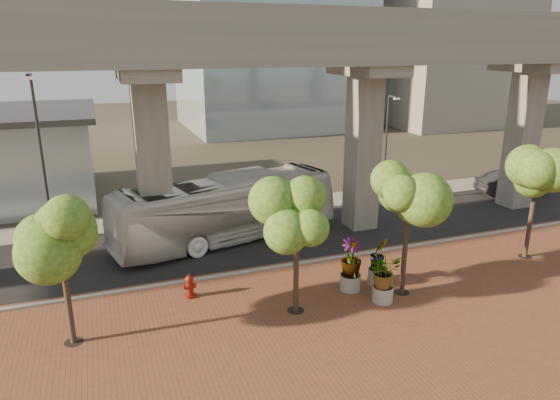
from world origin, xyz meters
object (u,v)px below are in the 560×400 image
object	(u,v)px
transit_bus	(227,209)
planter_front	(384,273)
parked_car	(512,183)
fire_hydrant	(190,286)

from	to	relation	value
transit_bus	planter_front	xyz separation A→B (m)	(4.40, -9.39, -0.45)
parked_car	fire_hydrant	size ratio (longest dim) A/B	4.82
parked_car	planter_front	world-z (taller)	planter_front
transit_bus	planter_front	bearing A→B (deg)	-168.89
transit_bus	parked_car	size ratio (longest dim) A/B	2.56
parked_car	planter_front	bearing A→B (deg)	132.24
parked_car	fire_hydrant	distance (m)	26.49
fire_hydrant	planter_front	xyz separation A→B (m)	(7.70, -3.25, 0.81)
transit_bus	fire_hydrant	distance (m)	7.08
fire_hydrant	planter_front	size ratio (longest dim) A/B	0.49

